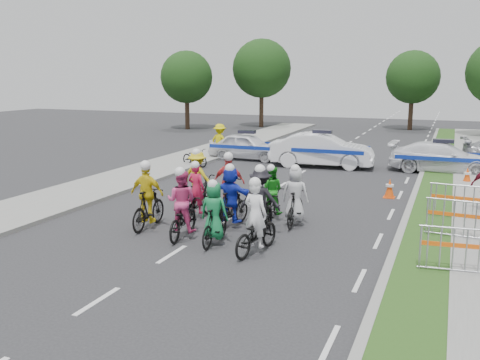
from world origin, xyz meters
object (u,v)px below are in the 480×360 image
at_px(tree_0, 187,77).
at_px(tree_3, 262,69).
at_px(rider_0, 256,228).
at_px(rider_2, 182,211).
at_px(rider_1, 214,219).
at_px(rider_5, 231,201).
at_px(rider_10, 198,184).
at_px(tree_4, 413,77).
at_px(police_car_0, 247,146).
at_px(marshal_hiviz, 220,141).
at_px(barrier_2, 464,203).
at_px(cone_0, 390,188).
at_px(barrier_0, 466,253).
at_px(rider_7, 295,202).
at_px(rider_8, 271,198).
at_px(rider_6, 197,199).
at_px(police_car_1, 322,150).
at_px(cone_1, 467,176).
at_px(rider_3, 148,202).
at_px(rider_9, 230,190).
at_px(rider_4, 261,208).
at_px(parked_bike, 195,157).
at_px(police_car_2, 442,158).

height_order(tree_0, tree_3, tree_3).
bearing_deg(rider_0, rider_2, -1.34).
bearing_deg(rider_0, rider_1, 0.10).
xyz_separation_m(rider_5, rider_10, (-2.05, 2.00, -0.04)).
relative_size(rider_2, tree_4, 0.32).
distance_m(police_car_0, marshal_hiviz, 1.47).
height_order(marshal_hiviz, tree_0, tree_0).
relative_size(barrier_2, cone_0, 2.86).
bearing_deg(tree_3, barrier_0, -63.11).
bearing_deg(tree_3, marshal_hiviz, -77.54).
height_order(rider_7, tree_4, tree_4).
height_order(rider_8, barrier_0, rider_8).
bearing_deg(rider_2, rider_0, 160.57).
relative_size(rider_6, police_car_1, 0.37).
relative_size(cone_1, tree_3, 0.10).
distance_m(rider_0, rider_2, 2.37).
distance_m(rider_0, rider_3, 3.75).
bearing_deg(barrier_2, rider_2, -147.37).
relative_size(rider_8, cone_1, 2.47).
bearing_deg(marshal_hiviz, rider_9, 126.33).
bearing_deg(tree_4, rider_1, -94.08).
bearing_deg(rider_1, tree_3, -75.00).
relative_size(rider_4, rider_8, 1.15).
xyz_separation_m(rider_7, rider_9, (-2.32, 0.54, 0.05)).
xyz_separation_m(rider_4, cone_0, (2.79, 6.04, -0.43)).
distance_m(rider_1, barrier_2, 7.74).
relative_size(rider_6, police_car_0, 0.46).
bearing_deg(rider_3, police_car_1, -103.50).
relative_size(rider_0, rider_1, 1.14).
relative_size(police_car_0, tree_0, 0.64).
distance_m(rider_6, cone_0, 7.30).
relative_size(rider_0, cone_0, 2.85).
height_order(rider_4, rider_7, rider_4).
bearing_deg(marshal_hiviz, rider_8, 132.19).
relative_size(rider_0, barrier_2, 1.00).
relative_size(rider_3, cone_0, 2.86).
relative_size(barrier_0, parked_bike, 1.20).
bearing_deg(rider_10, cone_0, -140.88).
bearing_deg(rider_5, marshal_hiviz, -54.07).
height_order(rider_5, rider_6, rider_5).
bearing_deg(tree_3, barrier_2, -58.93).
xyz_separation_m(police_car_1, cone_1, (6.47, -1.95, -0.47)).
height_order(parked_bike, tree_0, tree_0).
xyz_separation_m(rider_0, rider_2, (-2.31, 0.50, 0.09)).
xyz_separation_m(rider_0, rider_9, (-2.11, 3.31, 0.13)).
height_order(rider_1, rider_5, rider_5).
bearing_deg(rider_8, barrier_2, -166.16).
relative_size(police_car_1, police_car_2, 1.06).
height_order(rider_7, rider_10, rider_10).
relative_size(rider_2, parked_bike, 1.20).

